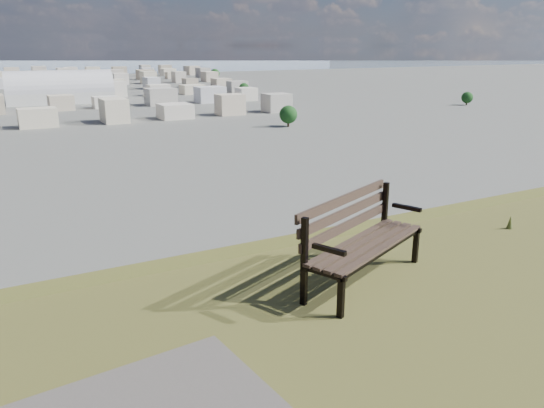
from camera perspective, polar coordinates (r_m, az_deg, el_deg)
park_bench at (r=5.40m, az=9.34°, el=-3.25°), size 1.72×1.14×0.87m
arena at (r=286.86m, az=-21.79°, el=11.04°), size 50.41×23.97×20.75m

